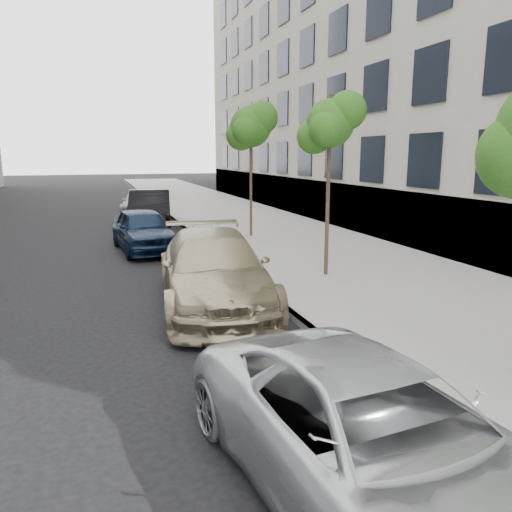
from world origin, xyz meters
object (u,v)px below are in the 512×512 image
tree_far (251,126)px  sedan_blue (143,230)px  tree_mid (331,124)px  minivan (375,439)px  sedan_rear (139,203)px  sedan_black (150,209)px  suv (214,270)px

tree_far → sedan_blue: size_ratio=1.18×
tree_mid → sedan_blue: (-4.14, 5.43, -3.22)m
minivan → sedan_blue: (-0.78, 13.30, 0.06)m
sedan_blue → sedan_rear: bearing=80.1°
minivan → sedan_black: bearing=83.5°
sedan_black → sedan_rear: (0.00, 5.23, -0.20)m
tree_mid → tree_far: (0.00, 6.50, 0.26)m
suv → sedan_blue: bearing=103.5°
sedan_black → sedan_rear: bearing=97.7°
tree_mid → sedan_black: bearing=107.1°
tree_mid → sedan_rear: (-3.33, 16.07, -3.32)m
minivan → sedan_blue: bearing=87.0°
tree_far → suv: size_ratio=0.92×
tree_far → minivan: (-3.36, -14.38, -3.54)m
suv → tree_mid: bearing=28.9°
tree_mid → minivan: (-3.36, -7.88, -3.28)m
sedan_rear → sedan_black: bearing=-80.2°
tree_far → suv: tree_far is taller
suv → sedan_rear: bearing=96.7°
suv → sedan_rear: suv is taller
tree_far → sedan_blue: (-4.14, -1.07, -3.48)m
suv → sedan_rear: size_ratio=1.27×
minivan → sedan_rear: (0.03, 23.94, -0.04)m
sedan_rear → tree_far: bearing=-61.1°
sedan_black → sedan_rear: sedan_black is taller
minivan → suv: size_ratio=0.87×
suv → sedan_black: (0.00, 12.20, 0.03)m
tree_mid → tree_far: 6.51m
sedan_black → sedan_blue: bearing=-90.9°
tree_far → suv: 9.19m
tree_far → sedan_rear: 10.74m
suv → sedan_black: size_ratio=1.09×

